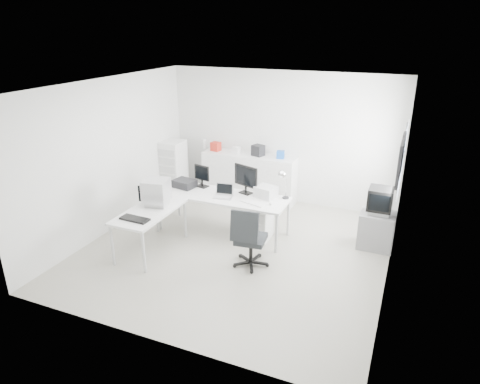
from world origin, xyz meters
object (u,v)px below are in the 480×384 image
at_px(lcd_monitor_small, 202,176).
at_px(tv_cabinet, 376,230).
at_px(lcd_monitor_large, 246,180).
at_px(sideboard, 249,177).
at_px(crt_tv, 380,201).
at_px(side_desk, 151,231).
at_px(laser_printer, 266,192).
at_px(filing_cabinet, 174,169).
at_px(laptop, 223,192).
at_px(crt_monitor, 156,192).
at_px(drawer_pedestal, 259,223).
at_px(inkjet_printer, 185,183).
at_px(main_desk, 223,214).
at_px(office_chair, 251,236).

relative_size(lcd_monitor_small, tv_cabinet, 0.65).
distance_m(lcd_monitor_large, sideboard, 1.63).
relative_size(lcd_monitor_large, crt_tv, 1.07).
distance_m(side_desk, sideboard, 2.91).
height_order(laser_printer, filing_cabinet, filing_cabinet).
relative_size(crt_tv, sideboard, 0.24).
relative_size(laptop, crt_monitor, 0.67).
bearing_deg(filing_cabinet, laptop, -36.76).
bearing_deg(lcd_monitor_large, drawer_pedestal, -10.57).
bearing_deg(sideboard, filing_cabinet, -165.29).
relative_size(inkjet_printer, laser_printer, 1.15).
height_order(main_desk, lcd_monitor_large, lcd_monitor_large).
xyz_separation_m(side_desk, tv_cabinet, (3.54, 1.61, -0.05)).
xyz_separation_m(laptop, tv_cabinet, (2.64, 0.61, -0.54)).
xyz_separation_m(inkjet_printer, laptop, (0.90, -0.20, 0.04)).
relative_size(main_desk, crt_monitor, 4.85).
xyz_separation_m(crt_monitor, office_chair, (1.75, -0.04, -0.48)).
bearing_deg(crt_monitor, lcd_monitor_large, 31.83).
height_order(lcd_monitor_large, laptop, lcd_monitor_large).
xyz_separation_m(main_desk, side_desk, (-0.85, -1.10, 0.00)).
bearing_deg(tv_cabinet, lcd_monitor_small, -175.45).
distance_m(crt_monitor, sideboard, 2.70).
distance_m(drawer_pedestal, filing_cabinet, 2.81).
bearing_deg(drawer_pedestal, crt_tv, 12.94).
height_order(laptop, crt_monitor, crt_monitor).
xyz_separation_m(drawer_pedestal, lcd_monitor_small, (-1.25, 0.20, 0.66)).
bearing_deg(drawer_pedestal, crt_monitor, -149.86).
distance_m(crt_monitor, office_chair, 1.82).
height_order(tv_cabinet, crt_tv, crt_tv).
xyz_separation_m(laser_printer, sideboard, (-0.91, 1.50, -0.33)).
bearing_deg(main_desk, laptop, -63.43).
height_order(inkjet_printer, laptop, laptop).
height_order(crt_tv, sideboard, crt_tv).
bearing_deg(drawer_pedestal, main_desk, -175.91).
relative_size(laser_printer, sideboard, 0.17).
distance_m(drawer_pedestal, crt_monitor, 1.92).
bearing_deg(crt_monitor, lcd_monitor_small, 64.06).
bearing_deg(crt_monitor, main_desk, 34.32).
xyz_separation_m(side_desk, inkjet_printer, (0.00, 1.20, 0.45)).
bearing_deg(main_desk, sideboard, 95.34).
height_order(laser_printer, office_chair, office_chair).
height_order(main_desk, sideboard, sideboard).
distance_m(lcd_monitor_small, filing_cabinet, 1.66).
xyz_separation_m(inkjet_printer, sideboard, (0.69, 1.62, -0.31)).
height_order(laptop, filing_cabinet, filing_cabinet).
bearing_deg(tv_cabinet, drawer_pedestal, -167.06).
height_order(main_desk, crt_monitor, crt_monitor).
height_order(inkjet_printer, tv_cabinet, inkjet_printer).
xyz_separation_m(lcd_monitor_large, crt_tv, (2.34, 0.26, -0.15)).
distance_m(laser_printer, crt_monitor, 1.93).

